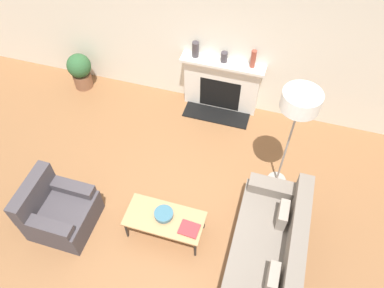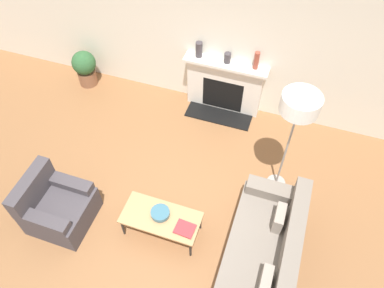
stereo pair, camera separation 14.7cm
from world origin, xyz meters
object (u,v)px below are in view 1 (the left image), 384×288
Objects in this scene: coffee_table at (165,219)px; floor_lamp at (300,106)px; couch at (269,252)px; mantel_vase_center_right at (253,59)px; bowl at (164,214)px; book at (189,229)px; mantel_vase_left at (195,49)px; potted_plant at (80,70)px; mantel_vase_center_left at (224,57)px; armchair_near at (58,211)px; fireplace at (221,85)px.

floor_lamp reaches higher than coffee_table.
couch is 6.16× the size of mantel_vase_center_right.
bowl is 0.40m from book.
potted_plant is at bearing -173.80° from mantel_vase_left.
floor_lamp is 10.57× the size of mantel_vase_center_left.
couch is 2.25× the size of armchair_near.
mantel_vase_left reaches higher than armchair_near.
book is 2.90m from mantel_vase_center_right.
fireplace is 2.00× the size of potted_plant.
armchair_near is 3.56m from floor_lamp.
mantel_vase_center_left is (-1.26, 1.39, -0.56)m from floor_lamp.
mantel_vase_center_left reaches higher than couch.
mantel_vase_left is 0.87× the size of mantel_vase_center_right.
mantel_vase_center_left is 0.25× the size of potted_plant.
coffee_table is 4.15× the size of bowl.
armchair_near is at bearing -170.05° from book.
floor_lamp reaches higher than fireplace.
mantel_vase_center_left reaches higher than armchair_near.
floor_lamp is 2.30m from mantel_vase_left.
mantel_vase_center_left is at bearing 0.00° from mantel_vase_left.
floor_lamp is 4.30m from potted_plant.
potted_plant reaches higher than coffee_table.
armchair_near is 1.19× the size of potted_plant.
coffee_table is 6.08× the size of mantel_vase_center_left.
potted_plant reaches higher than book.
mantel_vase_center_left is at bearing 5.07° from potted_plant.
couch is 1.79× the size of coffee_table.
bowl reaches higher than coffee_table.
potted_plant is (-2.92, 2.55, -0.02)m from book.
mantel_vase_center_right is 0.44× the size of potted_plant.
armchair_near is (-1.61, -2.99, -0.18)m from fireplace.
mantel_vase_center_left is (0.01, 0.02, 0.61)m from fireplace.
armchair_near is 3.14× the size of book.
mantel_vase_left reaches higher than fireplace.
mantel_vase_center_right reaches higher than coffee_table.
mantel_vase_left reaches higher than potted_plant.
coffee_table is (1.48, 0.28, 0.06)m from armchair_near.
book is at bearing -85.18° from mantel_vase_center_left.
armchair_near is at bearing -85.33° from couch.
bowl is 2.27m from floor_lamp.
mantel_vase_left is (-0.73, 2.79, 0.74)m from book.
coffee_table is (-1.44, 0.04, 0.04)m from couch.
book reaches higher than coffee_table.
couch reaches higher than coffee_table.
mantel_vase_center_right is (2.09, 3.01, 0.86)m from armchair_near.
mantel_vase_center_right is at bearing 119.26° from floor_lamp.
mantel_vase_left is at bearing -147.02° from couch.
potted_plant is at bearing -175.25° from fireplace.
armchair_near is at bearing -118.22° from mantel_vase_center_left.
mantel_vase_center_right is at bearing 88.33° from book.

